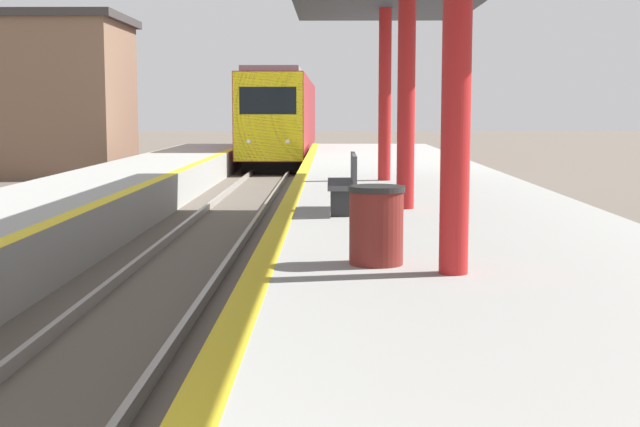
{
  "coord_description": "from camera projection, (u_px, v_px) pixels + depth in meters",
  "views": [
    {
      "loc": [
        2.38,
        -1.84,
        2.54
      ],
      "look_at": [
        2.12,
        18.77,
        0.11
      ],
      "focal_mm": 50.0,
      "sensor_mm": 36.0,
      "label": 1
    }
  ],
  "objects": [
    {
      "name": "train",
      "position": [
        284.0,
        117.0,
        45.17
      ],
      "size": [
        2.67,
        23.98,
        4.19
      ],
      "color": "black",
      "rests_on": "ground"
    },
    {
      "name": "trash_bin",
      "position": [
        376.0,
        225.0,
        9.31
      ],
      "size": [
        0.59,
        0.59,
        0.83
      ],
      "color": "maroon",
      "rests_on": "platform_right"
    },
    {
      "name": "bench",
      "position": [
        346.0,
        181.0,
        14.09
      ],
      "size": [
        0.44,
        1.68,
        0.92
      ],
      "color": "#4C4C51",
      "rests_on": "platform_right"
    },
    {
      "name": "station_building",
      "position": [
        6.0,
        96.0,
        33.92
      ],
      "size": [
        9.38,
        5.48,
        6.05
      ],
      "color": "brown",
      "rests_on": "ground"
    }
  ]
}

